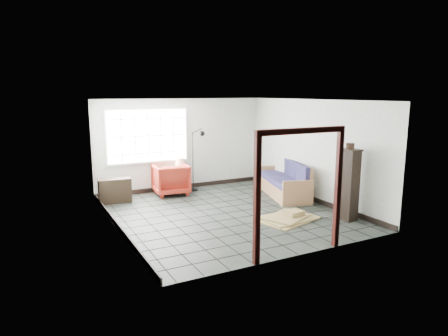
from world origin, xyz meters
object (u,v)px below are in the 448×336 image
futon_sofa (286,183)px  side_table (182,176)px  armchair (171,178)px  tall_shelf (348,184)px

futon_sofa → side_table: bearing=160.2°
futon_sofa → armchair: futon_sofa is taller
futon_sofa → tall_shelf: (-0.06, -2.34, 0.46)m
armchair → side_table: (0.38, 0.13, -0.02)m
futon_sofa → tall_shelf: tall_shelf is taller
futon_sofa → tall_shelf: 2.38m
armchair → side_table: size_ratio=1.49×
side_table → tall_shelf: size_ratio=0.40×
armchair → tall_shelf: 4.76m
futon_sofa → side_table: futon_sofa is taller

